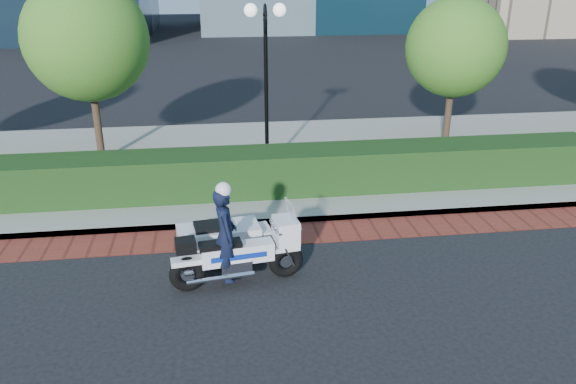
{
  "coord_description": "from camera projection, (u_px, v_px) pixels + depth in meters",
  "views": [
    {
      "loc": [
        -0.35,
        -8.9,
        5.19
      ],
      "look_at": [
        1.04,
        1.37,
        1.0
      ],
      "focal_mm": 35.0,
      "sensor_mm": 36.0,
      "label": 1
    }
  ],
  "objects": [
    {
      "name": "brick_strip",
      "position": [
        237.0,
        237.0,
        11.54
      ],
      "size": [
        60.0,
        1.0,
        0.01
      ],
      "primitive_type": "cube",
      "color": "maroon",
      "rests_on": "ground"
    },
    {
      "name": "tree_c",
      "position": [
        455.0,
        48.0,
        15.81
      ],
      "size": [
        2.8,
        2.8,
        4.3
      ],
      "color": "#332319",
      "rests_on": "sidewalk"
    },
    {
      "name": "lamppost",
      "position": [
        266.0,
        62.0,
        13.96
      ],
      "size": [
        1.02,
        0.7,
        4.21
      ],
      "color": "black",
      "rests_on": "sidewalk"
    },
    {
      "name": "tree_b",
      "position": [
        87.0,
        39.0,
        14.42
      ],
      "size": [
        3.2,
        3.2,
        4.89
      ],
      "color": "#332319",
      "rests_on": "sidewalk"
    },
    {
      "name": "police_motorcycle",
      "position": [
        228.0,
        242.0,
        9.91
      ],
      "size": [
        2.37,
        1.69,
        1.92
      ],
      "rotation": [
        0.0,
        0.0,
        0.14
      ],
      "color": "black",
      "rests_on": "ground"
    },
    {
      "name": "sidewalk",
      "position": [
        229.0,
        163.0,
        15.65
      ],
      "size": [
        60.0,
        8.0,
        0.15
      ],
      "primitive_type": "cube",
      "color": "gray",
      "rests_on": "ground"
    },
    {
      "name": "hedge_main",
      "position": [
        232.0,
        173.0,
        13.23
      ],
      "size": [
        18.0,
        1.2,
        1.0
      ],
      "primitive_type": "cube",
      "color": "black",
      "rests_on": "sidewalk"
    },
    {
      "name": "ground",
      "position": [
        241.0,
        274.0,
        10.17
      ],
      "size": [
        120.0,
        120.0,
        0.0
      ],
      "primitive_type": "plane",
      "color": "black",
      "rests_on": "ground"
    }
  ]
}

